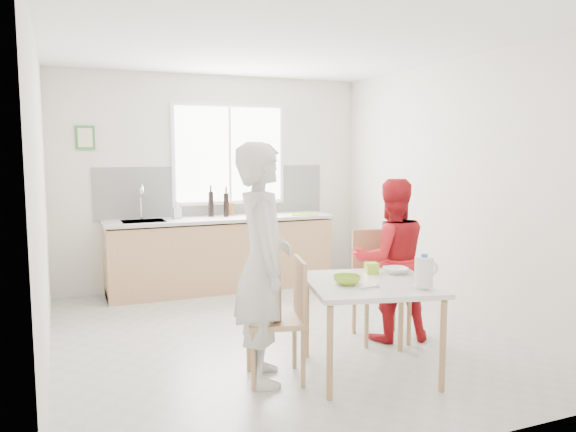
% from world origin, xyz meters
% --- Properties ---
extents(ground, '(4.50, 4.50, 0.00)m').
position_xyz_m(ground, '(0.00, 0.00, 0.00)').
color(ground, '#B7B7B2').
rests_on(ground, ground).
extents(room_shell, '(4.50, 4.50, 4.50)m').
position_xyz_m(room_shell, '(0.00, 0.00, 1.64)').
color(room_shell, silver).
rests_on(room_shell, ground).
extents(window, '(1.50, 0.06, 1.30)m').
position_xyz_m(window, '(0.20, 2.23, 1.70)').
color(window, white).
rests_on(window, room_shell).
extents(backsplash, '(3.00, 0.02, 0.65)m').
position_xyz_m(backsplash, '(0.00, 2.24, 1.23)').
color(backsplash, white).
rests_on(backsplash, room_shell).
extents(picture_frame, '(0.22, 0.03, 0.28)m').
position_xyz_m(picture_frame, '(-1.55, 2.23, 1.90)').
color(picture_frame, '#387D39').
rests_on(picture_frame, room_shell).
extents(kitchen_counter, '(2.84, 0.64, 1.37)m').
position_xyz_m(kitchen_counter, '(-0.00, 1.95, 0.42)').
color(kitchen_counter, tan).
rests_on(kitchen_counter, ground).
extents(dining_table, '(1.15, 1.15, 0.74)m').
position_xyz_m(dining_table, '(0.34, -1.09, 0.66)').
color(dining_table, silver).
rests_on(dining_table, ground).
extents(chair_left, '(0.52, 0.52, 0.93)m').
position_xyz_m(chair_left, '(-0.32, -0.94, 0.51)').
color(chair_left, tan).
rests_on(chair_left, ground).
extents(chair_far, '(0.56, 0.56, 1.01)m').
position_xyz_m(chair_far, '(0.87, -0.37, 0.55)').
color(chair_far, tan).
rests_on(chair_far, ground).
extents(person_white, '(0.57, 0.74, 1.82)m').
position_xyz_m(person_white, '(-0.47, -0.90, 0.91)').
color(person_white, silver).
rests_on(person_white, ground).
extents(person_red, '(0.84, 0.72, 1.50)m').
position_xyz_m(person_red, '(0.94, -0.46, 0.75)').
color(person_red, red).
rests_on(person_red, ground).
extents(bowl_green, '(0.26, 0.26, 0.07)m').
position_xyz_m(bowl_green, '(0.14, -1.10, 0.77)').
color(bowl_green, '#93C92E').
rests_on(bowl_green, dining_table).
extents(bowl_white, '(0.24, 0.24, 0.05)m').
position_xyz_m(bowl_white, '(0.69, -0.92, 0.76)').
color(bowl_white, white).
rests_on(bowl_white, dining_table).
extents(milk_jug, '(0.19, 0.14, 0.24)m').
position_xyz_m(milk_jug, '(0.60, -1.44, 0.87)').
color(milk_jug, white).
rests_on(milk_jug, dining_table).
extents(green_box, '(0.12, 0.12, 0.09)m').
position_xyz_m(green_box, '(0.51, -0.84, 0.78)').
color(green_box, '#9FD130').
rests_on(green_box, dining_table).
extents(spoon, '(0.16, 0.03, 0.01)m').
position_xyz_m(spoon, '(0.22, -1.29, 0.75)').
color(spoon, '#A5A5AA').
rests_on(spoon, dining_table).
extents(cutting_board, '(0.39, 0.31, 0.01)m').
position_xyz_m(cutting_board, '(1.07, 1.83, 0.93)').
color(cutting_board, '#9FC62D').
rests_on(cutting_board, kitchen_counter).
extents(wine_bottle_a, '(0.07, 0.07, 0.32)m').
position_xyz_m(wine_bottle_a, '(-0.10, 2.06, 1.08)').
color(wine_bottle_a, black).
rests_on(wine_bottle_a, kitchen_counter).
extents(wine_bottle_b, '(0.07, 0.07, 0.30)m').
position_xyz_m(wine_bottle_b, '(0.08, 1.99, 1.07)').
color(wine_bottle_b, black).
rests_on(wine_bottle_b, kitchen_counter).
extents(jar_amber, '(0.06, 0.06, 0.16)m').
position_xyz_m(jar_amber, '(0.19, 2.11, 1.00)').
color(jar_amber, brown).
rests_on(jar_amber, kitchen_counter).
extents(soap_bottle, '(0.10, 0.10, 0.21)m').
position_xyz_m(soap_bottle, '(-0.54, 2.03, 1.02)').
color(soap_bottle, '#999999').
rests_on(soap_bottle, kitchen_counter).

